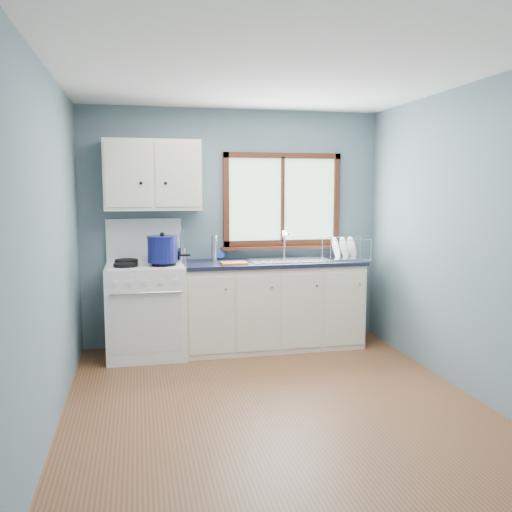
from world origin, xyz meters
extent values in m
cube|color=brown|center=(0.00, 0.00, -0.01)|extent=(3.20, 3.60, 0.02)
cube|color=white|center=(0.00, 0.00, 2.51)|extent=(3.20, 3.60, 0.02)
cube|color=slate|center=(0.00, 1.81, 1.25)|extent=(3.20, 0.02, 2.50)
cube|color=slate|center=(0.00, -1.81, 1.25)|extent=(3.20, 0.02, 2.50)
cube|color=slate|center=(-1.61, 0.00, 1.25)|extent=(0.02, 3.60, 2.50)
cube|color=slate|center=(1.61, 0.00, 1.25)|extent=(0.02, 3.60, 2.50)
cube|color=white|center=(-0.95, 1.47, 0.46)|extent=(0.76, 0.65, 0.92)
cube|color=white|center=(-0.95, 1.77, 1.14)|extent=(0.76, 0.05, 0.44)
cube|color=silver|center=(-0.95, 1.47, 0.93)|extent=(0.72, 0.59, 0.01)
cylinder|color=black|center=(-1.13, 1.32, 0.95)|extent=(0.23, 0.23, 0.03)
cylinder|color=black|center=(-0.77, 1.32, 0.95)|extent=(0.23, 0.23, 0.03)
cylinder|color=black|center=(-1.13, 1.61, 0.95)|extent=(0.23, 0.23, 0.03)
cylinder|color=black|center=(-0.77, 1.61, 0.95)|extent=(0.23, 0.23, 0.03)
cylinder|color=silver|center=(-0.95, 1.12, 0.70)|extent=(0.66, 0.02, 0.02)
cube|color=silver|center=(-0.95, 1.14, 0.40)|extent=(0.66, 0.01, 0.55)
cube|color=#F4E9CE|center=(0.36, 1.49, 0.44)|extent=(1.85, 0.60, 0.88)
cube|color=black|center=(0.36, 1.51, 0.04)|extent=(1.85, 0.54, 0.08)
cube|color=black|center=(0.36, 1.49, 0.90)|extent=(1.89, 0.64, 0.04)
cube|color=silver|center=(0.54, 1.49, 0.92)|extent=(0.84, 0.46, 0.01)
cube|color=silver|center=(0.34, 1.49, 0.85)|extent=(0.36, 0.40, 0.14)
cube|color=silver|center=(0.74, 1.49, 0.85)|extent=(0.36, 0.40, 0.14)
cylinder|color=silver|center=(0.54, 1.69, 1.06)|extent=(0.02, 0.02, 0.28)
cylinder|color=silver|center=(0.54, 1.62, 1.19)|extent=(0.02, 0.16, 0.02)
sphere|color=silver|center=(0.54, 1.69, 1.20)|extent=(0.04, 0.04, 0.04)
cube|color=#9EC6A8|center=(0.54, 1.79, 1.55)|extent=(1.22, 0.01, 0.92)
cube|color=#4B2313|center=(0.54, 1.77, 2.02)|extent=(1.30, 0.05, 0.06)
cube|color=#4B2313|center=(0.54, 1.77, 1.08)|extent=(1.30, 0.05, 0.06)
cube|color=#4B2313|center=(-0.08, 1.77, 1.55)|extent=(0.06, 0.05, 1.00)
cube|color=#4B2313|center=(1.16, 1.77, 1.55)|extent=(0.06, 0.05, 1.00)
cube|color=#4B2313|center=(0.54, 1.77, 1.55)|extent=(0.03, 0.05, 0.92)
cube|color=#4B2313|center=(0.54, 1.74, 1.03)|extent=(1.36, 0.10, 0.03)
cube|color=#F4E9CE|center=(-0.85, 1.63, 1.80)|extent=(0.95, 0.32, 0.70)
cube|color=#F4E9CE|center=(-1.09, 1.46, 1.80)|extent=(0.44, 0.01, 0.62)
cube|color=#F4E9CE|center=(-0.61, 1.46, 1.80)|extent=(0.44, 0.01, 0.62)
sphere|color=black|center=(-0.97, 1.45, 1.72)|extent=(0.03, 0.03, 0.03)
sphere|color=black|center=(-0.73, 1.45, 1.72)|extent=(0.03, 0.03, 0.03)
cylinder|color=black|center=(-0.76, 1.63, 0.99)|extent=(0.30, 0.30, 0.06)
cube|color=black|center=(-0.56, 1.62, 0.99)|extent=(0.16, 0.04, 0.02)
cylinder|color=navy|center=(-0.78, 1.32, 1.08)|extent=(0.35, 0.35, 0.24)
cylinder|color=navy|center=(-0.78, 1.32, 1.21)|extent=(0.37, 0.37, 0.02)
sphere|color=black|center=(-0.78, 1.32, 1.23)|extent=(0.05, 0.05, 0.04)
cylinder|color=silver|center=(-0.57, 1.67, 0.99)|extent=(0.15, 0.15, 0.14)
cylinder|color=silver|center=(-0.55, 1.68, 1.13)|extent=(0.01, 0.01, 0.21)
cylinder|color=silver|center=(-0.58, 1.70, 1.15)|extent=(0.01, 0.01, 0.24)
cylinder|color=silver|center=(-0.58, 1.66, 1.13)|extent=(0.01, 0.01, 0.19)
cylinder|color=silver|center=(-0.24, 1.59, 1.05)|extent=(0.06, 0.06, 0.27)
imported|color=blue|center=(-0.16, 1.74, 1.05)|extent=(0.11, 0.11, 0.26)
cube|color=orange|center=(-0.08, 1.33, 0.93)|extent=(0.26, 0.19, 0.02)
cube|color=silver|center=(1.16, 1.48, 0.93)|extent=(0.48, 0.38, 0.02)
cylinder|color=silver|center=(0.93, 1.33, 1.03)|extent=(0.01, 0.01, 0.22)
cylinder|color=silver|center=(1.37, 1.30, 1.03)|extent=(0.01, 0.01, 0.22)
cylinder|color=silver|center=(0.96, 1.66, 1.03)|extent=(0.01, 0.01, 0.22)
cylinder|color=silver|center=(1.39, 1.63, 1.03)|extent=(0.01, 0.01, 0.22)
cylinder|color=silver|center=(1.15, 1.32, 1.14)|extent=(0.44, 0.04, 0.01)
cylinder|color=silver|center=(1.17, 1.64, 1.14)|extent=(0.44, 0.04, 0.01)
cylinder|color=white|center=(1.05, 1.49, 1.04)|extent=(0.08, 0.24, 0.24)
cylinder|color=white|center=(1.14, 1.48, 1.04)|extent=(0.08, 0.24, 0.24)
cylinder|color=white|center=(1.23, 1.48, 1.04)|extent=(0.08, 0.24, 0.24)
camera|label=1|loc=(-1.00, -3.93, 1.66)|focal=38.00mm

